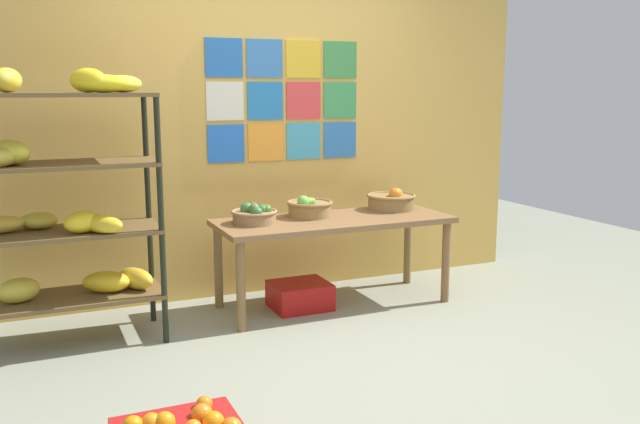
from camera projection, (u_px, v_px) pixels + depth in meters
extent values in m
plane|color=gray|center=(350.00, 361.00, 3.95)|extent=(9.05, 9.05, 0.00)
cube|color=#DFAE50|center=(260.00, 112.00, 5.10)|extent=(4.44, 0.06, 2.76)
cube|color=#2766B7|center=(224.00, 58.00, 4.89)|extent=(0.28, 0.01, 0.28)
cube|color=#3976BC|center=(265.00, 58.00, 5.01)|extent=(0.28, 0.01, 0.28)
cube|color=yellow|center=(303.00, 59.00, 5.14)|extent=(0.28, 0.01, 0.28)
cube|color=#408F49|center=(340.00, 60.00, 5.26)|extent=(0.28, 0.01, 0.28)
cube|color=silver|center=(225.00, 101.00, 4.95)|extent=(0.28, 0.01, 0.28)
cube|color=#2675BD|center=(265.00, 101.00, 5.07)|extent=(0.28, 0.01, 0.28)
cube|color=#E54042|center=(303.00, 101.00, 5.19)|extent=(0.28, 0.01, 0.28)
cube|color=#3F9755|center=(340.00, 100.00, 5.31)|extent=(0.28, 0.01, 0.28)
cube|color=blue|center=(226.00, 144.00, 5.00)|extent=(0.28, 0.01, 0.28)
cube|color=orange|center=(266.00, 142.00, 5.12)|extent=(0.28, 0.01, 0.28)
cube|color=#40A1C1|center=(304.00, 141.00, 5.25)|extent=(0.28, 0.01, 0.28)
cube|color=#3172BD|center=(340.00, 140.00, 5.37)|extent=(0.28, 0.01, 0.28)
cylinder|color=black|center=(161.00, 221.00, 4.11)|extent=(0.04, 0.04, 1.53)
cylinder|color=black|center=(149.00, 210.00, 4.50)|extent=(0.04, 0.04, 1.53)
cube|color=brown|center=(74.00, 297.00, 4.18)|extent=(1.06, 0.47, 0.03)
ellipsoid|color=yellow|center=(106.00, 282.00, 4.24)|extent=(0.34, 0.28, 0.13)
ellipsoid|color=yellow|center=(136.00, 278.00, 4.31)|extent=(0.26, 0.31, 0.13)
ellipsoid|color=yellow|center=(18.00, 290.00, 4.03)|extent=(0.28, 0.22, 0.15)
cube|color=brown|center=(69.00, 232.00, 4.11)|extent=(1.06, 0.47, 0.02)
ellipsoid|color=yellow|center=(38.00, 221.00, 4.14)|extent=(0.26, 0.23, 0.10)
ellipsoid|color=yellow|center=(102.00, 224.00, 4.02)|extent=(0.29, 0.29, 0.11)
ellipsoid|color=yellow|center=(84.00, 222.00, 4.03)|extent=(0.29, 0.24, 0.13)
cube|color=brown|center=(65.00, 165.00, 4.04)|extent=(1.06, 0.47, 0.02)
ellipsoid|color=yellow|center=(10.00, 152.00, 3.89)|extent=(0.30, 0.34, 0.14)
cube|color=brown|center=(60.00, 95.00, 3.96)|extent=(1.06, 0.47, 0.02)
ellipsoid|color=yellow|center=(88.00, 80.00, 3.91)|extent=(0.26, 0.24, 0.14)
ellipsoid|color=yellow|center=(103.00, 83.00, 3.92)|extent=(0.31, 0.17, 0.10)
ellipsoid|color=yellow|center=(123.00, 84.00, 4.12)|extent=(0.33, 0.33, 0.10)
ellipsoid|color=gold|center=(7.00, 80.00, 3.93)|extent=(0.23, 0.27, 0.14)
cube|color=brown|center=(334.00, 221.00, 4.87)|extent=(1.68, 0.66, 0.04)
cylinder|color=olive|center=(241.00, 287.00, 4.38)|extent=(0.06, 0.06, 0.60)
cylinder|color=brown|center=(446.00, 262.00, 5.00)|extent=(0.06, 0.06, 0.60)
cylinder|color=olive|center=(218.00, 267.00, 4.86)|extent=(0.06, 0.06, 0.60)
cylinder|color=olive|center=(408.00, 247.00, 5.48)|extent=(0.06, 0.06, 0.60)
cylinder|color=olive|center=(310.00, 210.00, 4.92)|extent=(0.31, 0.31, 0.10)
torus|color=olive|center=(310.00, 203.00, 4.92)|extent=(0.33, 0.33, 0.03)
sphere|color=#73B041|center=(311.00, 202.00, 4.87)|extent=(0.07, 0.07, 0.07)
sphere|color=#7EB135|center=(308.00, 202.00, 4.86)|extent=(0.07, 0.07, 0.07)
sphere|color=#6EC446|center=(303.00, 202.00, 4.83)|extent=(0.09, 0.09, 0.09)
cylinder|color=olive|center=(391.00, 203.00, 5.22)|extent=(0.35, 0.35, 0.11)
torus|color=olive|center=(391.00, 196.00, 5.21)|extent=(0.37, 0.37, 0.02)
sphere|color=orange|center=(395.00, 194.00, 5.19)|extent=(0.10, 0.10, 0.10)
sphere|color=orange|center=(395.00, 195.00, 5.19)|extent=(0.08, 0.08, 0.08)
sphere|color=orange|center=(395.00, 194.00, 5.21)|extent=(0.09, 0.09, 0.09)
sphere|color=orange|center=(397.00, 194.00, 5.25)|extent=(0.09, 0.09, 0.09)
cylinder|color=#96734C|center=(254.00, 218.00, 4.68)|extent=(0.30, 0.30, 0.08)
torus|color=#9C7850|center=(254.00, 212.00, 4.68)|extent=(0.32, 0.32, 0.02)
sphere|color=#4F672B|center=(254.00, 209.00, 4.65)|extent=(0.08, 0.08, 0.08)
sphere|color=#416D25|center=(266.00, 210.00, 4.70)|extent=(0.08, 0.08, 0.08)
sphere|color=#416F36|center=(262.00, 210.00, 4.69)|extent=(0.08, 0.08, 0.08)
sphere|color=#3E6F3A|center=(247.00, 209.00, 4.69)|extent=(0.09, 0.09, 0.09)
sphere|color=#486039|center=(253.00, 209.00, 4.73)|extent=(0.09, 0.09, 0.09)
sphere|color=#3A6F34|center=(257.00, 212.00, 4.58)|extent=(0.07, 0.07, 0.07)
cube|color=#B51513|center=(300.00, 295.00, 4.88)|extent=(0.40, 0.35, 0.19)
sphere|color=orange|center=(165.00, 422.00, 2.82)|extent=(0.09, 0.09, 0.09)
sphere|color=orange|center=(204.00, 404.00, 2.98)|extent=(0.07, 0.07, 0.07)
sphere|color=orange|center=(151.00, 423.00, 2.82)|extent=(0.08, 0.08, 0.08)
sphere|color=orange|center=(202.00, 415.00, 2.90)|extent=(0.09, 0.09, 0.09)
sphere|color=orange|center=(213.00, 422.00, 2.84)|extent=(0.09, 0.09, 0.09)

